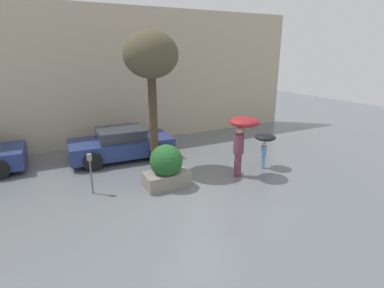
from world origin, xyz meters
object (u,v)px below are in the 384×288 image
at_px(person_child, 265,140).
at_px(street_tree, 151,58).
at_px(planter_box, 166,167).
at_px(person_adult, 242,131).
at_px(parking_meter, 90,165).
at_px(parked_car_near, 121,144).

distance_m(person_child, street_tree, 4.88).
relative_size(planter_box, person_child, 1.08).
height_order(planter_box, street_tree, street_tree).
distance_m(planter_box, street_tree, 3.62).
height_order(person_child, street_tree, street_tree).
relative_size(planter_box, person_adult, 0.67).
distance_m(planter_box, person_child, 3.81).
bearing_deg(planter_box, parking_meter, 166.33).
bearing_deg(parked_car_near, person_child, -125.16).
distance_m(parked_car_near, street_tree, 3.77).
bearing_deg(street_tree, parking_meter, -155.56).
xyz_separation_m(person_adult, street_tree, (-2.37, 2.01, 2.27)).
bearing_deg(street_tree, person_child, -26.17).
xyz_separation_m(person_child, street_tree, (-3.58, 1.76, 2.82)).
distance_m(person_adult, parking_meter, 4.90).
height_order(planter_box, parked_car_near, planter_box).
bearing_deg(planter_box, person_child, -2.07).
height_order(parked_car_near, parking_meter, parking_meter).
relative_size(person_adult, parked_car_near, 0.51).
distance_m(parked_car_near, parking_meter, 3.19).
bearing_deg(parked_car_near, parking_meter, 152.48).
xyz_separation_m(planter_box, person_child, (3.78, -0.14, 0.41)).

